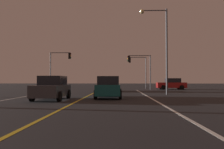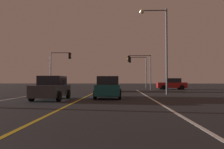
{
  "view_description": "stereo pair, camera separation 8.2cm",
  "coord_description": "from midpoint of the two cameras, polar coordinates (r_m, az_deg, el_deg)",
  "views": [
    {
      "loc": [
        2.78,
        -0.21,
        1.39
      ],
      "look_at": [
        1.94,
        26.49,
        2.07
      ],
      "focal_mm": 36.62,
      "sensor_mm": 36.0,
      "label": 1
    },
    {
      "loc": [
        2.86,
        -0.21,
        1.39
      ],
      "look_at": [
        1.94,
        26.49,
        2.07
      ],
      "focal_mm": 36.62,
      "sensor_mm": 36.0,
      "label": 2
    }
  ],
  "objects": [
    {
      "name": "traffic_light_near_right",
      "position": [
        33.27,
        6.83,
        2.65
      ],
      "size": [
        3.4,
        0.36,
        5.02
      ],
      "rotation": [
        0.0,
        0.0,
        3.14
      ],
      "color": "#4C4C51",
      "rests_on": "ground"
    },
    {
      "name": "lane_edge_right",
      "position": [
        13.67,
        12.25,
        -7.23
      ],
      "size": [
        0.16,
        38.36,
        0.01
      ],
      "primitive_type": "cube",
      "color": "silver",
      "rests_on": "ground"
    },
    {
      "name": "car_lead_same_lane",
      "position": [
        17.95,
        -0.79,
        -3.26
      ],
      "size": [
        2.02,
        4.3,
        1.7
      ],
      "rotation": [
        0.0,
        0.0,
        1.57
      ],
      "color": "black",
      "rests_on": "ground"
    },
    {
      "name": "traffic_light_near_left",
      "position": [
        34.28,
        -12.66,
        3.06
      ],
      "size": [
        3.13,
        0.36,
        5.48
      ],
      "color": "#4C4C51",
      "rests_on": "ground"
    },
    {
      "name": "street_lamp_right_far",
      "position": [
        22.73,
        12.05,
        8.45
      ],
      "size": [
        2.68,
        0.44,
        8.31
      ],
      "rotation": [
        0.0,
        0.0,
        3.14
      ],
      "color": "#4C4C51",
      "rests_on": "ground"
    },
    {
      "name": "street_lamp_left_mid",
      "position": [
        21.16,
        -25.66,
        10.23
      ],
      "size": [
        2.49,
        0.44,
        8.95
      ],
      "color": "#4C4C51",
      "rests_on": "ground"
    },
    {
      "name": "lane_center_divider",
      "position": [
        13.75,
        -9.96,
        -7.21
      ],
      "size": [
        0.16,
        38.36,
        0.01
      ],
      "primitive_type": "cube",
      "color": "gold",
      "rests_on": "ground"
    },
    {
      "name": "car_ahead_far",
      "position": [
        28.65,
        -0.34,
        -2.59
      ],
      "size": [
        2.02,
        4.3,
        1.7
      ],
      "rotation": [
        0.0,
        0.0,
        1.57
      ],
      "color": "black",
      "rests_on": "ground"
    },
    {
      "name": "car_crossing_side",
      "position": [
        35.66,
        14.77,
        -2.32
      ],
      "size": [
        4.3,
        2.02,
        1.7
      ],
      "rotation": [
        0.0,
        0.0,
        3.14
      ],
      "color": "black",
      "rests_on": "ground"
    },
    {
      "name": "traffic_light_far_right",
      "position": [
        38.77,
        6.48,
        2.35
      ],
      "size": [
        3.03,
        0.36,
        5.32
      ],
      "rotation": [
        0.0,
        0.0,
        3.14
      ],
      "color": "#4C4C51",
      "rests_on": "ground"
    },
    {
      "name": "car_oncoming",
      "position": [
        16.87,
        -14.69,
        -3.33
      ],
      "size": [
        2.02,
        4.3,
        1.7
      ],
      "rotation": [
        0.0,
        0.0,
        -1.57
      ],
      "color": "black",
      "rests_on": "ground"
    }
  ]
}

